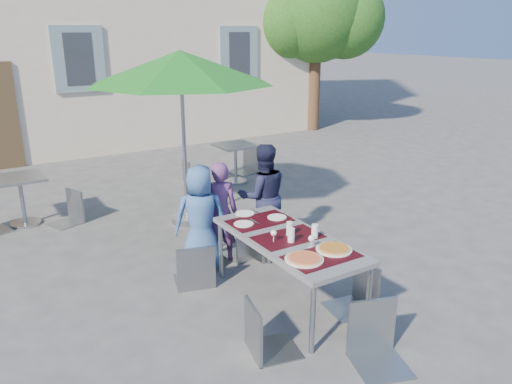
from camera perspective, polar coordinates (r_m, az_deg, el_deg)
ground at (r=5.55m, az=1.31°, el=-12.30°), size 90.00×90.00×0.00m
tree at (r=14.75m, az=6.97°, el=19.67°), size 3.60×3.00×4.70m
dining_table at (r=5.24m, az=3.67°, el=-5.73°), size 0.80×1.85×0.76m
pizza_near_left at (r=4.72m, az=5.53°, el=-7.59°), size 0.37×0.37×0.03m
pizza_near_right at (r=4.96m, az=8.90°, el=-6.43°), size 0.36×0.36×0.03m
glassware at (r=5.13m, az=4.74°, el=-4.66°), size 0.48×0.43×0.15m
place_settings at (r=5.69m, az=-0.05°, el=-2.98°), size 0.69×0.52×0.01m
child_0 at (r=6.03m, az=-6.35°, el=-2.98°), size 0.75×0.63×1.30m
child_1 at (r=6.23m, az=-4.21°, el=-2.27°), size 0.55×0.47×1.29m
child_2 at (r=6.60m, az=0.82°, el=-0.48°), size 0.77×0.58×1.41m
chair_0 at (r=5.63m, az=-7.14°, el=-5.39°), size 0.54×0.54×0.98m
chair_1 at (r=6.29m, az=-1.24°, el=-2.94°), size 0.46×0.46×0.94m
chair_2 at (r=6.31m, az=1.49°, el=-3.43°), size 0.44×0.44×0.85m
chair_3 at (r=4.47m, az=0.93°, el=-12.05°), size 0.51×0.51×0.96m
chair_4 at (r=5.27m, az=11.79°, el=-7.39°), size 0.50×0.49×0.98m
chair_5 at (r=4.50m, az=13.95°, el=-11.81°), size 0.58×0.58×1.03m
patio_umbrella at (r=7.23m, az=-8.60°, el=13.78°), size 2.65×2.65×2.54m
cafe_table_0 at (r=8.17m, az=-25.28°, el=0.01°), size 0.70×0.70×0.75m
bg_chair_r_0 at (r=7.99m, az=-20.78°, el=0.45°), size 0.54×0.53×0.94m
cafe_table_1 at (r=9.51m, az=-2.35°, el=4.06°), size 0.69×0.69×0.74m
bg_chair_l_1 at (r=9.56m, az=-7.49°, el=3.91°), size 0.41×0.40×0.85m
bg_chair_r_1 at (r=10.19m, az=-1.00°, el=5.34°), size 0.52×0.52×0.96m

